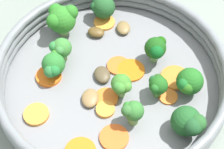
# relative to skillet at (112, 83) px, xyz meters

# --- Properties ---
(ground_plane) EXTENTS (4.00, 4.00, 0.00)m
(ground_plane) POSITION_rel_skillet_xyz_m (0.00, 0.00, -0.01)
(ground_plane) COLOR gray
(skillet) EXTENTS (0.35, 0.35, 0.01)m
(skillet) POSITION_rel_skillet_xyz_m (0.00, 0.00, 0.00)
(skillet) COLOR gray
(skillet) RESTS_ON ground_plane
(skillet_rim_wall) EXTENTS (0.36, 0.36, 0.04)m
(skillet_rim_wall) POSITION_rel_skillet_xyz_m (0.00, 0.00, 0.03)
(skillet_rim_wall) COLOR slate
(skillet_rim_wall) RESTS_ON skillet
(skillet_rivet_right) EXTENTS (0.01, 0.01, 0.01)m
(skillet_rivet_right) POSITION_rel_skillet_xyz_m (0.13, -0.11, 0.01)
(skillet_rivet_right) COLOR gray
(skillet_rivet_right) RESTS_ON skillet
(carrot_slice_0) EXTENTS (0.03, 0.03, 0.01)m
(carrot_slice_0) POSITION_rel_skillet_xyz_m (0.12, -0.01, 0.01)
(carrot_slice_0) COLOR orange
(carrot_slice_0) RESTS_ON skillet
(carrot_slice_1) EXTENTS (0.04, 0.04, 0.00)m
(carrot_slice_1) POSITION_rel_skillet_xyz_m (-0.01, 0.13, 0.01)
(carrot_slice_1) COLOR orange
(carrot_slice_1) RESTS_ON skillet
(carrot_slice_2) EXTENTS (0.04, 0.04, 0.01)m
(carrot_slice_2) POSITION_rel_skillet_xyz_m (-0.11, -0.06, 0.01)
(carrot_slice_2) COLOR orange
(carrot_slice_2) RESTS_ON skillet
(carrot_slice_3) EXTENTS (0.04, 0.04, 0.00)m
(carrot_slice_3) POSITION_rel_skillet_xyz_m (0.03, 0.02, 0.01)
(carrot_slice_3) COLOR orange
(carrot_slice_3) RESTS_ON skillet
(carrot_slice_4) EXTENTS (0.05, 0.05, 0.00)m
(carrot_slice_4) POSITION_rel_skillet_xyz_m (0.01, 0.03, 0.01)
(carrot_slice_4) COLOR orange
(carrot_slice_4) RESTS_ON skillet
(carrot_slice_5) EXTENTS (0.04, 0.04, 0.00)m
(carrot_slice_5) POSITION_rel_skillet_xyz_m (0.09, -0.03, 0.01)
(carrot_slice_5) COLOR orange
(carrot_slice_5) RESTS_ON skillet
(carrot_slice_6) EXTENTS (0.05, 0.05, 0.01)m
(carrot_slice_6) POSITION_rel_skillet_xyz_m (-0.10, 0.01, 0.01)
(carrot_slice_6) COLOR orange
(carrot_slice_6) RESTS_ON skillet
(carrot_slice_8) EXTENTS (0.04, 0.04, 0.01)m
(carrot_slice_8) POSITION_rel_skillet_xyz_m (-0.01, -0.06, 0.01)
(carrot_slice_8) COLOR orange
(carrot_slice_8) RESTS_ON skillet
(carrot_slice_9) EXTENTS (0.06, 0.06, 0.00)m
(carrot_slice_9) POSITION_rel_skillet_xyz_m (0.10, -0.00, 0.01)
(carrot_slice_9) COLOR orange
(carrot_slice_9) RESTS_ON skillet
(carrot_slice_10) EXTENTS (0.05, 0.05, 0.00)m
(carrot_slice_10) POSITION_rel_skillet_xyz_m (0.00, -0.10, 0.01)
(carrot_slice_10) COLOR orange
(carrot_slice_10) RESTS_ON skillet
(carrot_slice_11) EXTENTS (0.04, 0.04, 0.00)m
(carrot_slice_11) POSITION_rel_skillet_xyz_m (-0.01, -0.03, 0.01)
(carrot_slice_11) COLOR orange
(carrot_slice_11) RESTS_ON skillet
(broccoli_floret_0) EXTENTS (0.03, 0.04, 0.04)m
(broccoli_floret_0) POSITION_rel_skillet_xyz_m (0.01, -0.03, 0.03)
(broccoli_floret_0) COLOR #78A558
(broccoli_floret_0) RESTS_ON skillet
(broccoli_floret_1) EXTENTS (0.03, 0.03, 0.04)m
(broccoli_floret_1) POSITION_rel_skillet_xyz_m (0.03, -0.08, 0.04)
(broccoli_floret_1) COLOR #769D51
(broccoli_floret_1) RESTS_ON skillet
(broccoli_floret_2) EXTENTS (0.04, 0.04, 0.05)m
(broccoli_floret_2) POSITION_rel_skillet_xyz_m (-0.01, 0.14, 0.03)
(broccoli_floret_2) COLOR #7CA66F
(broccoli_floret_2) RESTS_ON skillet
(broccoli_floret_3) EXTENTS (0.05, 0.05, 0.06)m
(broccoli_floret_3) POSITION_rel_skillet_xyz_m (-0.08, 0.10, 0.04)
(broccoli_floret_3) COLOR #7D9E5C
(broccoli_floret_3) RESTS_ON skillet
(broccoli_floret_4) EXTENTS (0.04, 0.03, 0.05)m
(broccoli_floret_4) POSITION_rel_skillet_xyz_m (-0.08, 0.04, 0.04)
(broccoli_floret_4) COLOR #6C9653
(broccoli_floret_4) RESTS_ON skillet
(broccoli_floret_5) EXTENTS (0.04, 0.04, 0.05)m
(broccoli_floret_5) POSITION_rel_skillet_xyz_m (0.11, -0.03, 0.03)
(broccoli_floret_5) COLOR #7BB561
(broccoli_floret_5) RESTS_ON skillet
(broccoli_floret_6) EXTENTS (0.05, 0.05, 0.05)m
(broccoli_floret_6) POSITION_rel_skillet_xyz_m (0.10, -0.10, 0.03)
(broccoli_floret_6) COLOR #7DB669
(broccoli_floret_6) RESTS_ON skillet
(broccoli_floret_7) EXTENTS (0.03, 0.03, 0.04)m
(broccoli_floret_7) POSITION_rel_skillet_xyz_m (0.07, -0.03, 0.03)
(broccoli_floret_7) COLOR #5C9444
(broccoli_floret_7) RESTS_ON skillet
(broccoli_floret_8) EXTENTS (0.04, 0.04, 0.04)m
(broccoli_floret_8) POSITION_rel_skillet_xyz_m (-0.09, 0.01, 0.03)
(broccoli_floret_8) COLOR #7C9558
(broccoli_floret_8) RESTS_ON skillet
(broccoli_floret_9) EXTENTS (0.04, 0.04, 0.05)m
(broccoli_floret_9) POSITION_rel_skillet_xyz_m (0.07, 0.04, 0.04)
(broccoli_floret_9) COLOR #7EA76A
(broccoli_floret_9) RESTS_ON skillet
(mushroom_piece_0) EXTENTS (0.03, 0.04, 0.01)m
(mushroom_piece_0) POSITION_rel_skillet_xyz_m (-0.02, 0.01, 0.01)
(mushroom_piece_0) COLOR brown
(mushroom_piece_0) RESTS_ON skillet
(mushroom_piece_1) EXTENTS (0.03, 0.03, 0.01)m
(mushroom_piece_1) POSITION_rel_skillet_xyz_m (0.02, 0.11, 0.01)
(mushroom_piece_1) COLOR olive
(mushroom_piece_1) RESTS_ON skillet
(mushroom_piece_2) EXTENTS (0.03, 0.03, 0.01)m
(mushroom_piece_2) POSITION_rel_skillet_xyz_m (-0.02, 0.10, 0.01)
(mushroom_piece_2) COLOR brown
(mushroom_piece_2) RESTS_ON skillet
(mushroom_piece_3) EXTENTS (0.03, 0.04, 0.01)m
(mushroom_piece_3) POSITION_rel_skillet_xyz_m (-0.03, -0.04, 0.01)
(mushroom_piece_3) COLOR olive
(mushroom_piece_3) RESTS_ON skillet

